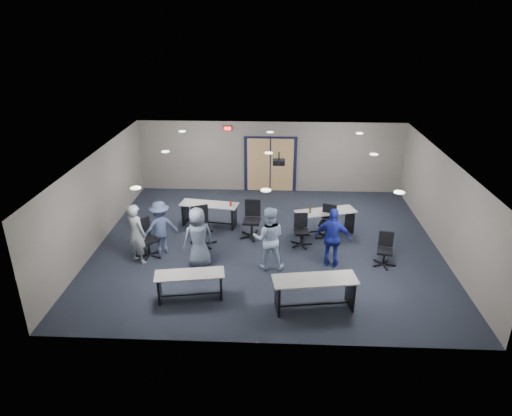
{
  "coord_description": "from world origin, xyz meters",
  "views": [
    {
      "loc": [
        0.22,
        -12.17,
        6.36
      ],
      "look_at": [
        -0.33,
        -0.3,
        1.28
      ],
      "focal_mm": 32.0,
      "sensor_mm": 36.0,
      "label": 1
    }
  ],
  "objects_px": {
    "person_gray": "(136,234)",
    "table_front_left": "(190,281)",
    "person_lightblue": "(269,238)",
    "person_back": "(160,227)",
    "chair_loose_left": "(148,239)",
    "chair_back_c": "(301,231)",
    "chair_back_d": "(327,223)",
    "table_front_right": "(314,288)",
    "chair_back_b": "(252,220)",
    "chair_loose_right": "(385,250)",
    "chair_back_a": "(202,227)",
    "person_navy": "(333,238)",
    "table_back_left": "(210,211)",
    "person_plaid": "(198,238)",
    "table_back_right": "(325,218)"
  },
  "relations": [
    {
      "from": "chair_loose_left",
      "to": "person_plaid",
      "type": "distance_m",
      "value": 1.6
    },
    {
      "from": "table_back_left",
      "to": "person_plaid",
      "type": "xyz_separation_m",
      "value": [
        0.07,
        -2.59,
        0.33
      ]
    },
    {
      "from": "chair_loose_right",
      "to": "person_gray",
      "type": "relative_size",
      "value": 0.54
    },
    {
      "from": "chair_back_a",
      "to": "person_navy",
      "type": "xyz_separation_m",
      "value": [
        3.68,
        -1.05,
        0.26
      ]
    },
    {
      "from": "table_back_left",
      "to": "person_navy",
      "type": "bearing_deg",
      "value": -24.83
    },
    {
      "from": "chair_back_a",
      "to": "chair_back_c",
      "type": "xyz_separation_m",
      "value": [
        2.91,
        0.11,
        -0.11
      ]
    },
    {
      "from": "chair_back_c",
      "to": "table_front_right",
      "type": "bearing_deg",
      "value": -93.37
    },
    {
      "from": "chair_back_d",
      "to": "chair_loose_left",
      "type": "distance_m",
      "value": 5.32
    },
    {
      "from": "table_back_right",
      "to": "chair_back_b",
      "type": "height_order",
      "value": "chair_back_b"
    },
    {
      "from": "chair_back_d",
      "to": "person_back",
      "type": "distance_m",
      "value": 4.96
    },
    {
      "from": "person_plaid",
      "to": "table_front_right",
      "type": "bearing_deg",
      "value": 120.04
    },
    {
      "from": "table_front_left",
      "to": "person_back",
      "type": "distance_m",
      "value": 2.58
    },
    {
      "from": "table_back_left",
      "to": "person_navy",
      "type": "xyz_separation_m",
      "value": [
        3.67,
        -2.44,
        0.33
      ]
    },
    {
      "from": "table_back_right",
      "to": "chair_back_a",
      "type": "xyz_separation_m",
      "value": [
        -3.68,
        -0.96,
        0.06
      ]
    },
    {
      "from": "person_back",
      "to": "table_back_left",
      "type": "bearing_deg",
      "value": -147.18
    },
    {
      "from": "table_front_right",
      "to": "table_back_left",
      "type": "bearing_deg",
      "value": 115.99
    },
    {
      "from": "chair_back_b",
      "to": "chair_loose_right",
      "type": "relative_size",
      "value": 1.23
    },
    {
      "from": "table_back_left",
      "to": "person_lightblue",
      "type": "height_order",
      "value": "person_lightblue"
    },
    {
      "from": "table_back_left",
      "to": "table_back_right",
      "type": "distance_m",
      "value": 3.69
    },
    {
      "from": "table_front_right",
      "to": "chair_back_a",
      "type": "bearing_deg",
      "value": 126.68
    },
    {
      "from": "chair_back_d",
      "to": "person_lightblue",
      "type": "height_order",
      "value": "person_lightblue"
    },
    {
      "from": "chair_back_a",
      "to": "chair_loose_right",
      "type": "distance_m",
      "value": 5.21
    },
    {
      "from": "person_plaid",
      "to": "person_lightblue",
      "type": "relative_size",
      "value": 0.96
    },
    {
      "from": "chair_loose_left",
      "to": "person_back",
      "type": "relative_size",
      "value": 0.7
    },
    {
      "from": "table_front_right",
      "to": "person_lightblue",
      "type": "xyz_separation_m",
      "value": [
        -1.09,
        1.82,
        0.34
      ]
    },
    {
      "from": "chair_back_a",
      "to": "chair_back_c",
      "type": "height_order",
      "value": "chair_back_a"
    },
    {
      "from": "chair_loose_right",
      "to": "person_back",
      "type": "height_order",
      "value": "person_back"
    },
    {
      "from": "table_front_left",
      "to": "table_back_left",
      "type": "height_order",
      "value": "table_back_left"
    },
    {
      "from": "chair_back_c",
      "to": "chair_back_d",
      "type": "distance_m",
      "value": 0.95
    },
    {
      "from": "person_lightblue",
      "to": "chair_back_b",
      "type": "bearing_deg",
      "value": -73.38
    },
    {
      "from": "person_back",
      "to": "chair_back_c",
      "type": "bearing_deg",
      "value": 162.33
    },
    {
      "from": "person_lightblue",
      "to": "person_back",
      "type": "xyz_separation_m",
      "value": [
        -3.09,
        0.71,
        -0.09
      ]
    },
    {
      "from": "chair_loose_left",
      "to": "person_back",
      "type": "bearing_deg",
      "value": -9.44
    },
    {
      "from": "table_front_left",
      "to": "chair_back_b",
      "type": "distance_m",
      "value": 3.59
    },
    {
      "from": "person_navy",
      "to": "person_gray",
      "type": "bearing_deg",
      "value": 16.2
    },
    {
      "from": "table_back_left",
      "to": "chair_loose_right",
      "type": "xyz_separation_m",
      "value": [
        5.11,
        -2.35,
        -0.05
      ]
    },
    {
      "from": "table_front_left",
      "to": "chair_loose_right",
      "type": "bearing_deg",
      "value": 10.02
    },
    {
      "from": "table_back_left",
      "to": "chair_loose_right",
      "type": "bearing_deg",
      "value": -15.96
    },
    {
      "from": "person_gray",
      "to": "table_front_left",
      "type": "bearing_deg",
      "value": 166.05
    },
    {
      "from": "chair_loose_left",
      "to": "table_front_right",
      "type": "bearing_deg",
      "value": -75.1
    },
    {
      "from": "chair_back_b",
      "to": "chair_loose_left",
      "type": "relative_size",
      "value": 1.04
    },
    {
      "from": "table_front_right",
      "to": "chair_back_c",
      "type": "xyz_separation_m",
      "value": [
        -0.15,
        3.14,
        -0.06
      ]
    },
    {
      "from": "chair_back_b",
      "to": "chair_loose_left",
      "type": "xyz_separation_m",
      "value": [
        -2.84,
        -1.35,
        -0.02
      ]
    },
    {
      "from": "chair_back_a",
      "to": "chair_back_b",
      "type": "bearing_deg",
      "value": -0.67
    },
    {
      "from": "chair_back_c",
      "to": "chair_back_a",
      "type": "bearing_deg",
      "value": 176.13
    },
    {
      "from": "chair_loose_left",
      "to": "person_lightblue",
      "type": "relative_size",
      "value": 0.63
    },
    {
      "from": "chair_back_b",
      "to": "person_gray",
      "type": "bearing_deg",
      "value": -146.65
    },
    {
      "from": "chair_back_c",
      "to": "person_gray",
      "type": "relative_size",
      "value": 0.56
    },
    {
      "from": "chair_loose_right",
      "to": "table_front_left",
      "type": "bearing_deg",
      "value": -147.91
    },
    {
      "from": "table_front_right",
      "to": "chair_loose_right",
      "type": "distance_m",
      "value": 2.92
    }
  ]
}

